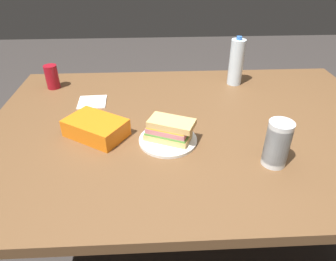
% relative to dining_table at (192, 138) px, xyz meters
% --- Properties ---
extents(ground_plane, '(8.00, 8.00, 0.00)m').
position_rel_dining_table_xyz_m(ground_plane, '(0.00, 0.00, -0.68)').
color(ground_plane, '#383330').
extents(dining_table, '(1.74, 1.19, 0.75)m').
position_rel_dining_table_xyz_m(dining_table, '(0.00, 0.00, 0.00)').
color(dining_table, brown).
rests_on(dining_table, ground_plane).
extents(paper_plate, '(0.23, 0.23, 0.01)m').
position_rel_dining_table_xyz_m(paper_plate, '(-0.11, -0.13, 0.08)').
color(paper_plate, white).
rests_on(paper_plate, dining_table).
extents(sandwich, '(0.21, 0.15, 0.08)m').
position_rel_dining_table_xyz_m(sandwich, '(-0.11, -0.13, 0.13)').
color(sandwich, '#DBB26B').
rests_on(sandwich, paper_plate).
extents(soda_can_red, '(0.07, 0.07, 0.12)m').
position_rel_dining_table_xyz_m(soda_can_red, '(-0.68, 0.40, 0.14)').
color(soda_can_red, maroon).
rests_on(soda_can_red, dining_table).
extents(chip_bag, '(0.27, 0.25, 0.07)m').
position_rel_dining_table_xyz_m(chip_bag, '(-0.39, -0.07, 0.11)').
color(chip_bag, orange).
rests_on(chip_bag, dining_table).
extents(water_bottle_tall, '(0.07, 0.07, 0.25)m').
position_rel_dining_table_xyz_m(water_bottle_tall, '(0.27, 0.40, 0.19)').
color(water_bottle_tall, silver).
rests_on(water_bottle_tall, dining_table).
extents(plastic_cup_stack, '(0.08, 0.08, 0.17)m').
position_rel_dining_table_xyz_m(plastic_cup_stack, '(0.25, -0.28, 0.16)').
color(plastic_cup_stack, silver).
rests_on(plastic_cup_stack, dining_table).
extents(paper_napkin, '(0.14, 0.14, 0.01)m').
position_rel_dining_table_xyz_m(paper_napkin, '(-0.46, 0.22, 0.08)').
color(paper_napkin, white).
rests_on(paper_napkin, dining_table).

